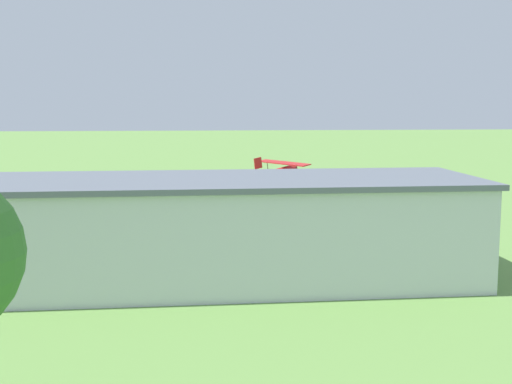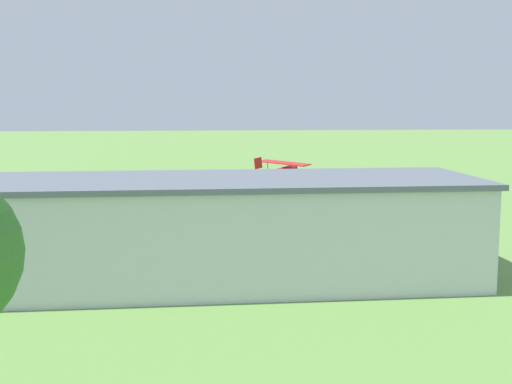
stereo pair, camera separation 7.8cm
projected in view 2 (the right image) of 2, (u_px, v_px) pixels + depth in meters
The scene contains 7 objects.
ground_plane at pixel (197, 198), 81.20m from camera, with size 400.00×400.00×0.00m, color #608C42.
hangar at pixel (206, 230), 42.74m from camera, with size 35.02×11.55×6.69m.
biplane at pixel (277, 172), 81.60m from camera, with size 7.48×8.18×3.77m.
person_by_parked_cars at pixel (61, 225), 58.21m from camera, with size 0.49×0.49×1.68m.
person_crossing_taxiway at pixel (393, 225), 58.23m from camera, with size 0.51×0.51×1.64m.
person_walking_on_apron at pixel (28, 226), 58.15m from camera, with size 0.53×0.53×1.56m.
person_at_fence_line at pixel (70, 228), 56.97m from camera, with size 0.45×0.45×1.61m.
Camera 2 is at (0.29, 80.71, 11.42)m, focal length 46.89 mm.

